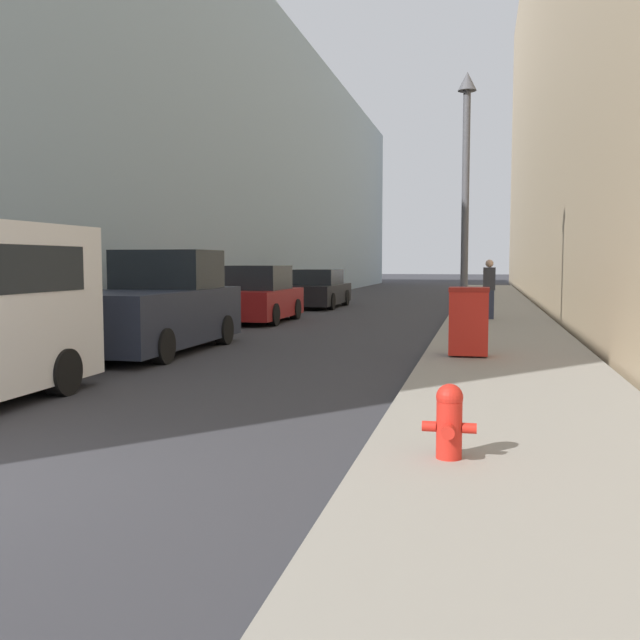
{
  "coord_description": "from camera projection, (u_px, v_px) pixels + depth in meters",
  "views": [
    {
      "loc": [
        4.35,
        -4.5,
        1.81
      ],
      "look_at": [
        -0.55,
        16.95,
        0.0
      ],
      "focal_mm": 40.0,
      "sensor_mm": 36.0,
      "label": 1
    }
  ],
  "objects": [
    {
      "name": "building_left_glass",
      "position": [
        161.0,
        165.0,
        32.47
      ],
      "size": [
        12.0,
        60.0,
        12.37
      ],
      "color": "#849EB2",
      "rests_on": "ground"
    },
    {
      "name": "pickup_truck",
      "position": [
        153.0,
        308.0,
        14.37
      ],
      "size": [
        2.21,
        4.95,
        2.05
      ],
      "color": "#232838",
      "rests_on": "ground"
    },
    {
      "name": "pedestrian_on_sidewalk",
      "position": [
        489.0,
        289.0,
        20.82
      ],
      "size": [
        0.35,
        0.23,
        1.74
      ],
      "color": "#2D3347",
      "rests_on": "sidewalk_right"
    },
    {
      "name": "fire_hydrant",
      "position": [
        449.0,
        420.0,
        6.05
      ],
      "size": [
        0.46,
        0.34,
        0.64
      ],
      "color": "red",
      "rests_on": "sidewalk_right"
    },
    {
      "name": "lamppost",
      "position": [
        466.0,
        185.0,
        16.87
      ],
      "size": [
        0.44,
        0.44,
        6.11
      ],
      "color": "#4C4C51",
      "rests_on": "sidewalk_right"
    },
    {
      "name": "parked_sedan_far",
      "position": [
        318.0,
        290.0,
        28.18
      ],
      "size": [
        1.87,
        4.8,
        1.5
      ],
      "color": "black",
      "rests_on": "ground"
    },
    {
      "name": "trash_bin",
      "position": [
        469.0,
        321.0,
        12.61
      ],
      "size": [
        0.7,
        0.57,
        1.23
      ],
      "color": "red",
      "rests_on": "sidewalk_right"
    },
    {
      "name": "sidewalk_right",
      "position": [
        498.0,
        318.0,
        21.9
      ],
      "size": [
        3.04,
        60.0,
        0.13
      ],
      "color": "gray",
      "rests_on": "ground"
    },
    {
      "name": "parked_sedan_near",
      "position": [
        257.0,
        296.0,
        21.32
      ],
      "size": [
        1.98,
        4.04,
        1.69
      ],
      "color": "maroon",
      "rests_on": "ground"
    }
  ]
}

